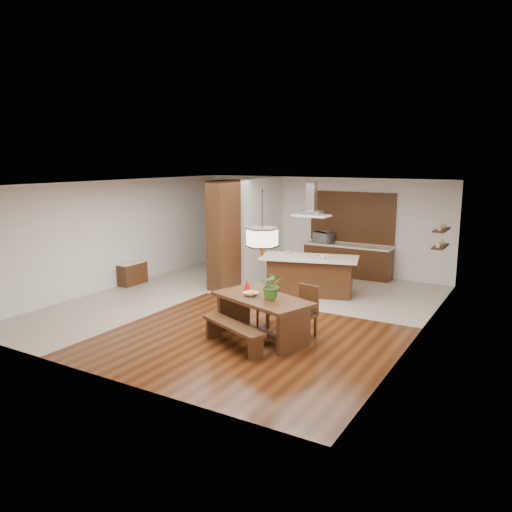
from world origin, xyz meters
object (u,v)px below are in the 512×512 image
Objects in this scene: foliage_plant at (272,285)px; range_hood at (312,199)px; dining_chair_right at (302,312)px; dining_chair_left at (268,306)px; microwave at (324,237)px; dining_bench at (233,336)px; fruit_bowl at (251,294)px; pendant_lantern at (262,224)px; dining_table at (262,308)px; island_cup at (323,256)px; hallway_console at (132,273)px; kitchen_island at (310,275)px.

range_hood is (-0.75, 3.42, 1.37)m from foliage_plant.
range_hood is at bearing 122.42° from dining_chair_right.
microwave is at bearing 111.58° from dining_chair_left.
dining_bench is 5.71× the size of fruit_bowl.
range_hood is (-0.53, 3.41, 0.22)m from pendant_lantern.
dining_table is 1.68× the size of pendant_lantern.
fruit_bowl is at bearing -91.70° from island_cup.
foliage_plant is (0.22, -0.01, -1.15)m from pendant_lantern.
island_cup reaches higher than fruit_bowl.
dining_chair_right is at bearing -68.29° from range_hood.
foliage_plant is at bearing -125.24° from dining_chair_right.
hallway_console is 3.16× the size of fruit_bowl.
dining_chair_left is at bearing 92.28° from dining_bench.
microwave is (4.02, 4.00, 0.79)m from hallway_console.
island_cup is (0.13, 2.59, 0.63)m from dining_chair_left.
hallway_console is at bearing -163.86° from island_cup.
dining_table is 0.36m from fruit_bowl.
dining_chair_left is 1.47× the size of microwave.
hallway_console is 1.54× the size of microwave.
kitchen_island is (-0.53, 3.41, -1.73)m from pendant_lantern.
island_cup reaches higher than kitchen_island.
hallway_console is 5.07m from dining_chair_left.
dining_chair_left is 0.93× the size of range_hood.
kitchen_island is at bearing 98.78° from pendant_lantern.
dining_chair_right is 3.76m from range_hood.
dining_table is 0.54m from foliage_plant.
fruit_bowl is 0.11× the size of kitchen_island.
pendant_lantern reaches higher than foliage_plant.
pendant_lantern is (0.23, 0.68, 2.02)m from dining_bench.
dining_bench is 1.77× the size of range_hood.
hallway_console is 0.40× the size of dining_table.
fruit_bowl is (0.03, -0.74, 0.44)m from dining_chair_left.
microwave is at bearing 103.63° from foliage_plant.
foliage_plant reaches higher than dining_chair_left.
fruit_bowl is at bearing -101.29° from kitchen_island.
pendant_lantern is 2.44× the size of foliage_plant.
microwave reaches higher than dining_table.
range_hood is at bearing 102.29° from foliage_plant.
dining_chair_left is at bearing 111.01° from dining_table.
foliage_plant is at bearing -83.69° from island_cup.
pendant_lantern is 0.50× the size of kitchen_island.
foliage_plant is 4.33× the size of island_cup.
dining_chair_right is (5.89, -1.44, 0.20)m from hallway_console.
fruit_bowl is (-0.91, -0.43, 0.35)m from dining_chair_right.
dining_bench is 12.81× the size of island_cup.
microwave is (-1.20, 5.86, 0.50)m from dining_table.
hallway_console is at bearing -116.40° from microwave.
dining_chair_left is at bearing -92.92° from island_cup.
microwave is at bearing 105.46° from range_hood.
kitchen_island is 1.95m from range_hood.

